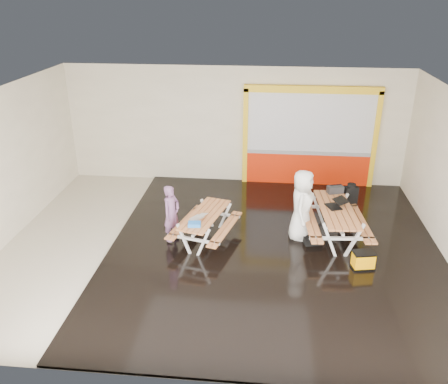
# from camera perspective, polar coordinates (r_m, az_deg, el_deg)

# --- Properties ---
(room) EXTENTS (10.02, 8.02, 3.52)m
(room) POSITION_cam_1_polar(r_m,az_deg,el_deg) (10.03, -0.52, 1.83)
(room) COLOR beige
(room) RESTS_ON ground
(deck) EXTENTS (7.50, 7.98, 0.05)m
(deck) POSITION_cam_1_polar(r_m,az_deg,el_deg) (10.75, 6.20, -6.98)
(deck) COLOR black
(deck) RESTS_ON room
(kiosk) EXTENTS (3.88, 0.16, 3.00)m
(kiosk) POSITION_cam_1_polar(r_m,az_deg,el_deg) (13.83, 10.45, 6.41)
(kiosk) COLOR red
(kiosk) RESTS_ON room
(picnic_table_left) EXTENTS (1.63, 2.05, 0.72)m
(picnic_table_left) POSITION_cam_1_polar(r_m,az_deg,el_deg) (10.77, -2.33, -3.54)
(picnic_table_left) COLOR #B87242
(picnic_table_left) RESTS_ON deck
(picnic_table_right) EXTENTS (1.58, 2.20, 0.84)m
(picnic_table_right) POSITION_cam_1_polar(r_m,az_deg,el_deg) (11.11, 13.59, -2.87)
(picnic_table_right) COLOR #B87242
(picnic_table_right) RESTS_ON deck
(person_left) EXTENTS (0.51, 0.59, 1.35)m
(person_left) POSITION_cam_1_polar(r_m,az_deg,el_deg) (10.72, -6.49, -2.62)
(person_left) COLOR #734A73
(person_left) RESTS_ON deck
(person_right) EXTENTS (0.70, 0.94, 1.74)m
(person_right) POSITION_cam_1_polar(r_m,az_deg,el_deg) (10.90, 9.58, -1.66)
(person_right) COLOR white
(person_right) RESTS_ON deck
(laptop_left) EXTENTS (0.44, 0.43, 0.14)m
(laptop_left) POSITION_cam_1_polar(r_m,az_deg,el_deg) (10.46, -3.20, -3.10)
(laptop_left) COLOR silver
(laptop_left) RESTS_ON picnic_table_left
(laptop_right) EXTENTS (0.55, 0.52, 0.19)m
(laptop_right) POSITION_cam_1_polar(r_m,az_deg,el_deg) (11.07, 13.65, -1.49)
(laptop_right) COLOR black
(laptop_right) RESTS_ON picnic_table_right
(blue_pouch) EXTENTS (0.29, 0.22, 0.08)m
(blue_pouch) POSITION_cam_1_polar(r_m,az_deg,el_deg) (10.18, -3.67, -3.98)
(blue_pouch) COLOR blue
(blue_pouch) RESTS_ON picnic_table_left
(toolbox) EXTENTS (0.43, 0.31, 0.23)m
(toolbox) POSITION_cam_1_polar(r_m,az_deg,el_deg) (11.80, 13.55, 0.31)
(toolbox) COLOR black
(toolbox) RESTS_ON picnic_table_right
(backpack) EXTENTS (0.37, 0.30, 0.54)m
(backpack) POSITION_cam_1_polar(r_m,az_deg,el_deg) (12.07, 15.34, -0.23)
(backpack) COLOR black
(backpack) RESTS_ON picnic_table_right
(dark_case) EXTENTS (0.47, 0.39, 0.15)m
(dark_case) POSITION_cam_1_polar(r_m,az_deg,el_deg) (11.03, 10.84, -5.83)
(dark_case) COLOR black
(dark_case) RESTS_ON deck
(fluke_bag) EXTENTS (0.50, 0.38, 0.39)m
(fluke_bag) POSITION_cam_1_polar(r_m,az_deg,el_deg) (10.31, 16.77, -8.07)
(fluke_bag) COLOR black
(fluke_bag) RESTS_ON deck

